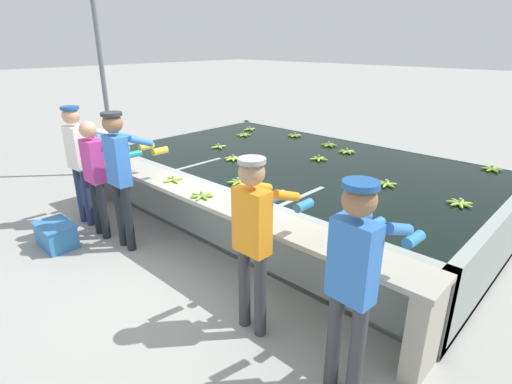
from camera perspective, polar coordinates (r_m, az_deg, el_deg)
ground_plane at (r=4.97m, az=-9.49°, el=-9.97°), size 80.00×80.00×0.00m
wash_tank at (r=6.16m, az=6.12°, el=0.76°), size 5.59×3.37×0.85m
work_ledge at (r=4.80m, az=-7.81°, el=-2.51°), size 5.59×0.45×0.85m
worker_0 at (r=6.10m, az=-23.92°, el=4.97°), size 0.44×0.73×1.70m
worker_1 at (r=5.62m, az=-21.80°, el=2.99°), size 0.42×0.71×1.58m
worker_2 at (r=5.13m, az=-18.78°, el=3.30°), size 0.41×0.73×1.75m
worker_3 at (r=3.41m, az=-0.18°, el=-5.55°), size 0.41×0.72×1.65m
worker_4 at (r=2.86m, az=13.95°, el=-11.03°), size 0.44×0.73×1.70m
banana_bunch_floating_0 at (r=6.54m, az=12.85°, el=5.66°), size 0.28×0.28×0.08m
banana_bunch_floating_1 at (r=4.75m, az=-0.10°, el=0.49°), size 0.28×0.28×0.08m
banana_bunch_floating_2 at (r=7.53m, az=5.52°, el=8.04°), size 0.28×0.28×0.08m
banana_bunch_floating_3 at (r=6.00m, az=-3.32°, el=4.81°), size 0.28×0.28×0.08m
banana_bunch_floating_4 at (r=4.86m, az=27.09°, el=-1.44°), size 0.28×0.28×0.08m
banana_bunch_floating_5 at (r=6.90m, az=10.35°, el=6.63°), size 0.26×0.28×0.08m
banana_bunch_floating_6 at (r=7.55m, az=-1.81°, el=8.16°), size 0.28×0.28×0.08m
banana_bunch_floating_7 at (r=5.17m, az=18.08°, el=1.11°), size 0.28×0.28×0.08m
banana_bunch_floating_8 at (r=6.37m, az=30.62°, el=2.83°), size 0.28×0.28×0.08m
banana_bunch_floating_9 at (r=6.05m, az=8.95°, el=4.72°), size 0.28×0.27×0.08m
banana_bunch_floating_10 at (r=6.70m, az=-5.38°, el=6.45°), size 0.28×0.28×0.08m
banana_bunch_floating_11 at (r=4.98m, az=-2.62°, el=1.43°), size 0.28×0.28×0.08m
banana_bunch_floating_12 at (r=8.04m, az=-0.94°, el=8.96°), size 0.28×0.28×0.08m
banana_bunch_ledge_0 at (r=5.15m, az=-11.76°, el=1.71°), size 0.28×0.28×0.08m
banana_bunch_ledge_1 at (r=3.97m, az=0.11°, el=-3.73°), size 0.26×0.28×0.08m
banana_bunch_ledge_2 at (r=4.57m, az=-7.76°, el=-0.53°), size 0.28×0.27×0.08m
knife_0 at (r=6.47m, az=-20.71°, el=4.60°), size 0.25×0.28×0.02m
crate at (r=5.80m, az=-26.63°, el=-5.50°), size 0.55×0.39×0.32m
support_post_left at (r=8.24m, az=-20.77°, el=13.12°), size 0.09×0.09×3.20m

